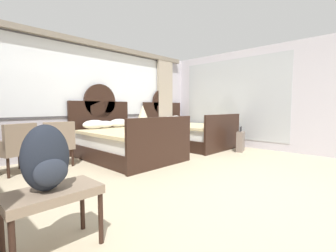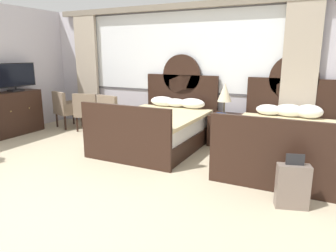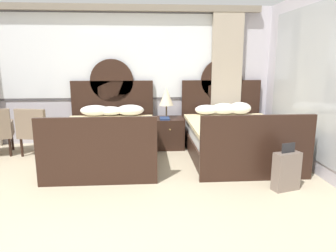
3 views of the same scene
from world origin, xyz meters
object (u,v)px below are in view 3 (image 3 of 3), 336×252
Objects in this scene: bed_near_mirror at (234,136)px; book_on_nightstand at (165,118)px; table_lamp_on_nightstand at (166,97)px; suitcase_on_floor at (286,171)px; bed_near_window at (108,138)px; armchair_by_window_left at (36,129)px; nightstand_between_beds at (169,133)px.

book_on_nightstand is at bearing 156.40° from bed_near_mirror.
suitcase_on_floor is at bearing -56.24° from table_lamp_on_nightstand.
bed_near_window is 2.61× the size of armchair_by_window_left.
book_on_nightstand reaches higher than nightstand_between_beds.
bed_near_window is 1.33m from armchair_by_window_left.
nightstand_between_beds is 0.33m from book_on_nightstand.
nightstand_between_beds is 0.98× the size of table_lamp_on_nightstand.
bed_near_mirror is 8.53× the size of book_on_nightstand.
table_lamp_on_nightstand reaches higher than nightstand_between_beds.
bed_near_mirror is at bearing -23.60° from book_on_nightstand.
table_lamp_on_nightstand is at bearing 123.76° from suitcase_on_floor.
table_lamp_on_nightstand is 2.27× the size of book_on_nightstand.
table_lamp_on_nightstand is 2.65m from suitcase_on_floor.
bed_near_window reaches higher than armchair_by_window_left.
armchair_by_window_left reaches higher than book_on_nightstand.
table_lamp_on_nightstand is at bearing 150.78° from bed_near_mirror.
suitcase_on_floor reaches higher than book_on_nightstand.
nightstand_between_beds is 0.68× the size of armchair_by_window_left.
book_on_nightstand is at bearing -128.58° from nightstand_between_beds.
table_lamp_on_nightstand is (1.05, 0.64, 0.63)m from bed_near_window.
bed_near_window and bed_near_mirror have the same top height.
book_on_nightstand is (-1.18, 0.52, 0.23)m from bed_near_mirror.
suitcase_on_floor is at bearing -53.89° from book_on_nightstand.
armchair_by_window_left is 1.35× the size of suitcase_on_floor.
suitcase_on_floor is (2.46, -1.48, -0.10)m from bed_near_window.
bed_near_mirror is 2.61× the size of armchair_by_window_left.
nightstand_between_beds is 2.40m from armchair_by_window_left.
armchair_by_window_left is at bearing -175.34° from book_on_nightstand.
nightstand_between_beds is 0.70m from table_lamp_on_nightstand.
bed_near_mirror is at bearing -29.22° from table_lamp_on_nightstand.
table_lamp_on_nightstand is 0.42m from book_on_nightstand.
suitcase_on_floor is (0.28, -1.48, -0.10)m from bed_near_mirror.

